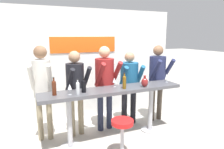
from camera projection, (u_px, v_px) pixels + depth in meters
name	position (u px, v px, depth m)	size (l,w,h in m)	color
ground_plane	(113.00, 138.00, 3.86)	(40.00, 40.00, 0.00)	#B2ADA3
back_wall	(91.00, 63.00, 4.81)	(4.28, 0.12, 2.57)	silver
tasting_table	(114.00, 97.00, 3.70)	(2.68, 0.48, 0.99)	#4C4C51
bar_stool	(122.00, 133.00, 3.19)	(0.37, 0.37, 0.64)	#B2B2B7
person_far_left	(42.00, 82.00, 3.60)	(0.44, 0.57, 1.78)	gray
person_left	(76.00, 84.00, 3.79)	(0.46, 0.57, 1.67)	gray
person_center_left	(105.00, 79.00, 4.03)	(0.49, 0.59, 1.75)	#23283D
person_center	(129.00, 81.00, 4.32)	(0.49, 0.57, 1.61)	black
person_center_right	(157.00, 75.00, 4.51)	(0.44, 0.54, 1.74)	#473D33
wine_bottle_0	(78.00, 87.00, 3.28)	(0.06, 0.06, 0.26)	#B7BCC1
wine_bottle_1	(84.00, 85.00, 3.41)	(0.08, 0.08, 0.25)	black
wine_bottle_2	(124.00, 81.00, 3.63)	(0.07, 0.07, 0.30)	brown
wine_bottle_3	(54.00, 87.00, 3.23)	(0.07, 0.07, 0.30)	#4C1E0F
wine_glass_0	(70.00, 87.00, 3.28)	(0.07, 0.07, 0.18)	silver
wine_glass_1	(114.00, 80.00, 3.77)	(0.07, 0.07, 0.18)	silver
wine_glass_2	(167.00, 76.00, 4.14)	(0.07, 0.07, 0.18)	silver
decorative_vase	(145.00, 82.00, 3.78)	(0.13, 0.13, 0.22)	maroon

